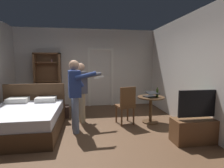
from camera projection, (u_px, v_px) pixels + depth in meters
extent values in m
plane|color=brown|center=(90.00, 136.00, 3.86)|extent=(6.05, 6.05, 0.00)
cube|color=silver|center=(87.00, 68.00, 6.46)|extent=(5.16, 0.12, 2.79)
cube|color=silver|center=(199.00, 71.00, 4.06)|extent=(0.12, 5.74, 2.79)
cube|color=white|center=(89.00, 78.00, 6.43)|extent=(0.08, 0.08, 2.05)
cube|color=white|center=(112.00, 78.00, 6.56)|extent=(0.08, 0.08, 2.05)
cube|color=white|center=(101.00, 49.00, 6.37)|extent=(0.93, 0.08, 0.08)
cube|color=#4C331E|center=(24.00, 126.00, 3.99)|extent=(1.58, 1.94, 0.35)
cube|color=white|center=(23.00, 113.00, 3.96)|extent=(1.52, 1.88, 0.22)
cube|color=#4C331E|center=(35.00, 102.00, 4.87)|extent=(1.58, 0.08, 1.02)
cube|color=white|center=(18.00, 100.00, 4.54)|extent=(0.50, 0.34, 0.12)
cube|color=white|center=(46.00, 99.00, 4.65)|extent=(0.50, 0.34, 0.12)
cube|color=brown|center=(36.00, 81.00, 6.00)|extent=(0.06, 0.32, 1.92)
cube|color=brown|center=(60.00, 81.00, 6.12)|extent=(0.06, 0.32, 1.92)
cube|color=brown|center=(47.00, 53.00, 5.94)|extent=(0.87, 0.32, 0.04)
cube|color=brown|center=(49.00, 81.00, 6.20)|extent=(0.87, 0.02, 1.92)
cube|color=brown|center=(49.00, 99.00, 6.13)|extent=(0.81, 0.32, 0.03)
cylinder|color=#5EC254|center=(44.00, 98.00, 6.10)|extent=(0.05, 0.05, 0.08)
cube|color=brown|center=(48.00, 81.00, 6.06)|extent=(0.81, 0.32, 0.03)
cube|color=brown|center=(47.00, 62.00, 5.98)|extent=(0.81, 0.32, 0.03)
cylinder|color=#B8818B|center=(52.00, 61.00, 6.00)|extent=(0.05, 0.05, 0.08)
cube|color=brown|center=(198.00, 130.00, 3.55)|extent=(1.06, 0.40, 0.48)
cube|color=black|center=(201.00, 103.00, 3.46)|extent=(0.92, 0.05, 0.53)
cube|color=#258D65|center=(200.00, 103.00, 3.49)|extent=(0.86, 0.01, 0.47)
cylinder|color=#4C331E|center=(150.00, 110.00, 4.69)|extent=(0.08, 0.08, 0.67)
cylinder|color=#4C331E|center=(150.00, 122.00, 4.73)|extent=(0.42, 0.42, 0.03)
cylinder|color=#4C331E|center=(151.00, 97.00, 4.65)|extent=(0.70, 0.70, 0.03)
cube|color=black|center=(150.00, 96.00, 4.64)|extent=(0.36, 0.29, 0.02)
cube|color=black|center=(153.00, 93.00, 4.52)|extent=(0.36, 0.27, 0.06)
cube|color=#1D1D96|center=(152.00, 93.00, 4.53)|extent=(0.32, 0.23, 0.04)
cylinder|color=#283A10|center=(157.00, 93.00, 4.58)|extent=(0.06, 0.06, 0.21)
cylinder|color=#283A10|center=(157.00, 88.00, 4.56)|extent=(0.03, 0.03, 0.05)
cylinder|color=brown|center=(128.00, 113.00, 4.84)|extent=(0.04, 0.04, 0.45)
cylinder|color=brown|center=(116.00, 114.00, 4.72)|extent=(0.04, 0.04, 0.45)
cylinder|color=brown|center=(134.00, 116.00, 4.53)|extent=(0.04, 0.04, 0.45)
cylinder|color=brown|center=(122.00, 118.00, 4.40)|extent=(0.04, 0.04, 0.45)
cube|color=brown|center=(125.00, 106.00, 4.59)|extent=(0.51, 0.51, 0.04)
cube|color=brown|center=(128.00, 97.00, 4.40)|extent=(0.42, 0.14, 0.50)
cylinder|color=slate|center=(75.00, 112.00, 4.21)|extent=(0.15, 0.15, 0.83)
cylinder|color=slate|center=(76.00, 115.00, 3.96)|extent=(0.15, 0.15, 0.83)
cube|color=navy|center=(74.00, 83.00, 4.00)|extent=(0.32, 0.50, 0.59)
sphere|color=tan|center=(74.00, 65.00, 3.95)|extent=(0.22, 0.22, 0.22)
cylinder|color=navy|center=(77.00, 78.00, 4.26)|extent=(0.34, 0.13, 0.48)
cylinder|color=navy|center=(86.00, 76.00, 3.80)|extent=(0.47, 0.15, 0.19)
cube|color=white|center=(96.00, 78.00, 3.84)|extent=(0.12, 0.05, 0.04)
cylinder|color=tan|center=(80.00, 106.00, 4.86)|extent=(0.15, 0.15, 0.79)
cylinder|color=tan|center=(82.00, 108.00, 4.65)|extent=(0.15, 0.15, 0.79)
cube|color=#4C4C56|center=(81.00, 82.00, 4.67)|extent=(0.35, 0.47, 0.56)
sphere|color=tan|center=(81.00, 67.00, 4.63)|extent=(0.22, 0.22, 0.22)
cylinder|color=#4C4C56|center=(82.00, 78.00, 4.91)|extent=(0.33, 0.16, 0.46)
cylinder|color=#4C4C56|center=(92.00, 75.00, 4.52)|extent=(0.50, 0.20, 0.16)
cube|color=white|center=(101.00, 77.00, 4.60)|extent=(0.13, 0.06, 0.04)
cube|color=black|center=(59.00, 112.00, 5.14)|extent=(0.59, 0.41, 0.33)
cube|color=black|center=(52.00, 106.00, 5.61)|extent=(0.69, 0.51, 0.43)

